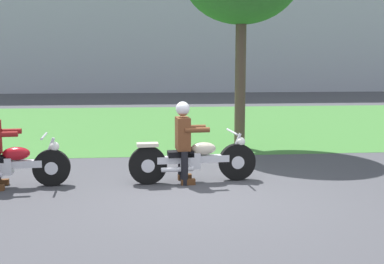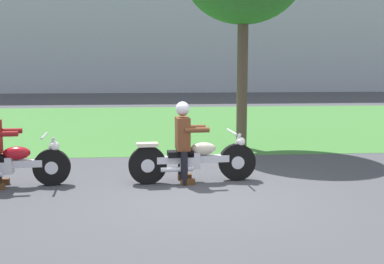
# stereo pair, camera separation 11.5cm
# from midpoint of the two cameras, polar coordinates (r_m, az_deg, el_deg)

# --- Properties ---
(ground) EXTENTS (120.00, 120.00, 0.00)m
(ground) POSITION_cam_midpoint_polar(r_m,az_deg,el_deg) (7.44, 0.99, -7.68)
(ground) COLOR #424247
(grass_verge) EXTENTS (60.00, 12.00, 0.01)m
(grass_verge) POSITION_cam_midpoint_polar(r_m,az_deg,el_deg) (16.45, -2.71, 1.12)
(grass_verge) COLOR #3D7533
(grass_verge) RESTS_ON ground
(motorcycle_lead) EXTENTS (2.23, 0.66, 0.88)m
(motorcycle_lead) POSITION_cam_midpoint_polar(r_m,az_deg,el_deg) (8.20, -0.21, -3.35)
(motorcycle_lead) COLOR black
(motorcycle_lead) RESTS_ON ground
(rider_lead) EXTENTS (0.57, 0.49, 1.41)m
(rider_lead) POSITION_cam_midpoint_polar(r_m,az_deg,el_deg) (8.10, -1.39, -0.44)
(rider_lead) COLOR black
(rider_lead) RESTS_ON ground
(motorcycle_follow) EXTENTS (2.09, 0.66, 0.87)m
(motorcycle_follow) POSITION_cam_midpoint_polar(r_m,az_deg,el_deg) (8.43, -21.88, -3.71)
(motorcycle_follow) COLOR black
(motorcycle_follow) RESTS_ON ground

